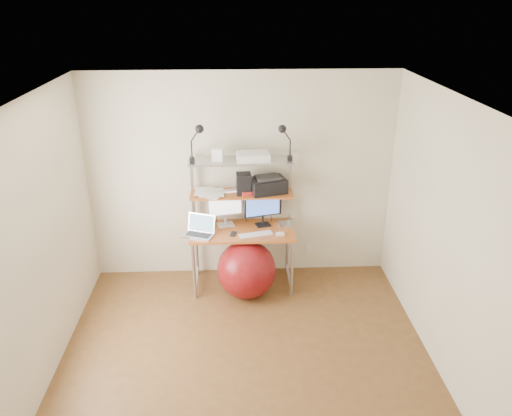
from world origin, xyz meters
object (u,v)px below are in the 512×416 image
(monitor_black, at_px, (263,207))
(printer, at_px, (268,185))
(laptop, at_px, (200,230))
(exercise_ball, at_px, (247,270))
(monitor_silver, at_px, (225,205))

(monitor_black, distance_m, printer, 0.28)
(laptop, bearing_deg, exercise_ball, 5.86)
(monitor_black, height_order, exercise_ball, monitor_black)
(monitor_silver, xyz_separation_m, laptop, (-0.29, -0.23, -0.20))
(laptop, bearing_deg, monitor_black, 37.15)
(monitor_silver, xyz_separation_m, monitor_black, (0.44, -0.02, -0.03))
(monitor_silver, xyz_separation_m, printer, (0.49, -0.01, 0.25))
(printer, bearing_deg, monitor_silver, 162.62)
(monitor_silver, relative_size, monitor_black, 1.04)
(laptop, bearing_deg, printer, 36.64)
(printer, bearing_deg, exercise_ball, -142.24)
(monitor_black, relative_size, exercise_ball, 0.67)
(printer, relative_size, exercise_ball, 0.69)
(printer, xyz_separation_m, exercise_ball, (-0.26, -0.36, -0.90))
(laptop, distance_m, printer, 0.93)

